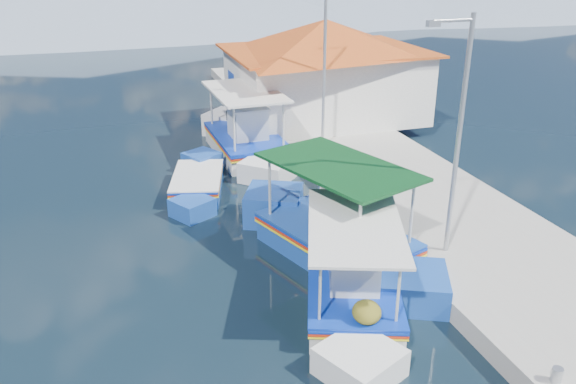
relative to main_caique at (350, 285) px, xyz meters
name	(u,v)px	position (x,y,z in m)	size (l,w,h in m)	color
ground	(306,346)	(-1.56, -1.26, -0.45)	(160.00, 160.00, 0.00)	black
quay	(413,195)	(4.34, 4.74, -0.20)	(5.00, 44.00, 0.50)	gray
bollards	(365,201)	(2.24, 3.99, 0.20)	(0.20, 17.20, 0.30)	#A5A8AD
main_caique	(350,285)	(0.00, 0.00, 0.00)	(3.64, 6.70, 2.35)	silver
caique_green_canopy	(335,239)	(0.56, 2.28, -0.01)	(4.04, 7.45, 2.95)	#194497
caique_blue_hull	(197,184)	(-2.32, 7.86, -0.19)	(2.52, 5.29, 0.97)	#194497
caique_far	(246,141)	(0.26, 11.19, 0.09)	(2.61, 8.35, 2.92)	silver
harbor_building	(325,68)	(4.64, 13.74, 2.32)	(10.49, 10.49, 4.40)	white
lamp_post_near	(457,128)	(2.95, 0.74, 3.40)	(1.21, 0.14, 6.00)	#A5A8AD
lamp_post_far	(322,62)	(2.95, 9.74, 3.40)	(1.21, 0.14, 6.00)	#A5A8AD
mountain_ridge	(189,4)	(4.98, 54.74, 1.59)	(171.40, 96.00, 5.50)	slate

